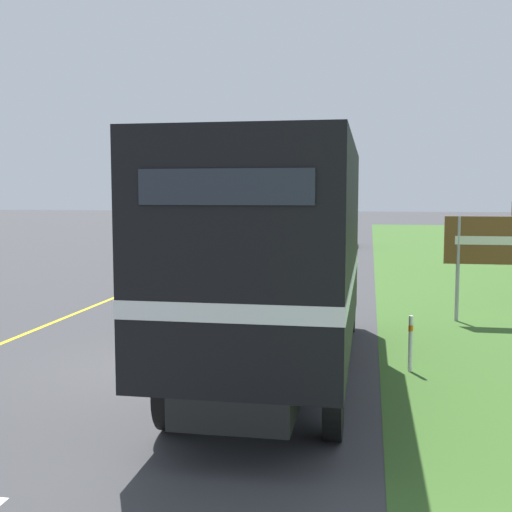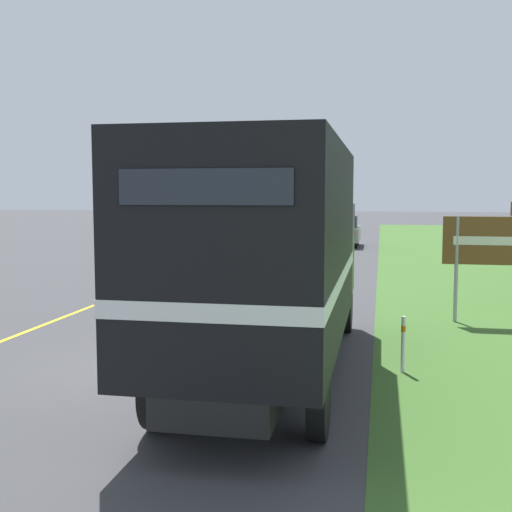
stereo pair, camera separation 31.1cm
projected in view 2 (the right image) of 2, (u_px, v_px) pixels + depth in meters
The scene contains 13 objects.
ground_plane at pixel (155, 366), 11.08m from camera, with size 200.00×200.00×0.00m, color #3D3D3F.
edge_line_yellow at pixel (218, 257), 30.14m from camera, with size 0.12×68.25×0.01m, color yellow.
centre_dash_near at pixel (163, 360), 11.51m from camera, with size 0.12×2.60×0.01m, color white.
centre_dash_mid_a at pixel (242, 300), 17.96m from camera, with size 0.12×2.60×0.01m, color white.
centre_dash_mid_b at pixel (279, 272), 24.41m from camera, with size 0.12×2.60×0.01m, color white.
centre_dash_far at pixel (300, 256), 30.85m from camera, with size 0.12×2.60×0.01m, color white.
centre_dash_farthest at pixel (314, 245), 37.30m from camera, with size 0.12×2.60×0.01m, color white.
horse_trailer_truck at pixel (270, 253), 10.18m from camera, with size 2.40×8.37×3.68m.
lead_car_white at pixel (236, 242), 26.20m from camera, with size 1.80×4.61×2.04m.
lead_car_grey_ahead at pixel (344, 231), 36.24m from camera, with size 1.80×3.94×1.76m.
lead_car_blue_ahead at pixel (310, 218), 53.24m from camera, with size 1.80×4.00×1.86m.
highway_sign at pixel (494, 245), 14.62m from camera, with size 2.16×0.09×2.80m.
delineator_post at pixel (403, 343), 10.67m from camera, with size 0.08×0.08×0.95m.
Camera 2 is at (3.80, -10.31, 2.97)m, focal length 45.00 mm.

